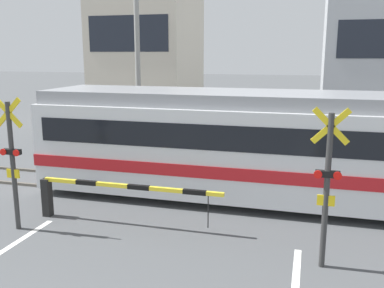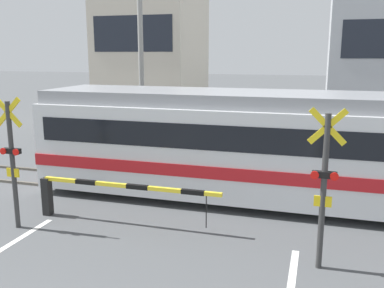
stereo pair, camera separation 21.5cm
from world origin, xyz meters
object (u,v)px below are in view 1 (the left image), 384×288
crossing_signal_right (327,182)px  pedestrian (203,128)px  commuter_train (341,147)px  crossing_signal_left (12,158)px  crossing_barrier_near (96,191)px  crossing_barrier_far (272,149)px

crossing_signal_right → pedestrian: size_ratio=1.70×
commuter_train → crossing_signal_left: size_ratio=5.39×
pedestrian → crossing_signal_right: bearing=-62.3°
pedestrian → crossing_barrier_near: bearing=-95.8°
commuter_train → crossing_barrier_near: (-5.66, -2.71, -0.84)m
crossing_barrier_far → pedestrian: bearing=148.9°
commuter_train → pedestrian: 6.91m
commuter_train → crossing_signal_right: crossing_signal_right is taller
pedestrian → crossing_barrier_far: bearing=-31.1°
crossing_signal_left → crossing_signal_right: (6.75, 0.00, 0.00)m
commuter_train → crossing_signal_right: 3.63m
commuter_train → pedestrian: size_ratio=9.16×
crossing_signal_left → pedestrian: crossing_signal_left is taller
commuter_train → crossing_signal_left: crossing_signal_left is taller
crossing_barrier_near → crossing_signal_right: bearing=-9.7°
crossing_signal_right → pedestrian: crossing_signal_right is taller
crossing_signal_right → crossing_signal_left: bearing=180.0°
crossing_barrier_far → crossing_signal_left: bearing=-127.7°
crossing_barrier_near → crossing_signal_right: (5.20, -0.89, 0.93)m
crossing_barrier_near → crossing_barrier_far: same height
crossing_signal_left → pedestrian: 8.79m
crossing_barrier_near → pedestrian: (0.77, 7.57, 0.29)m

